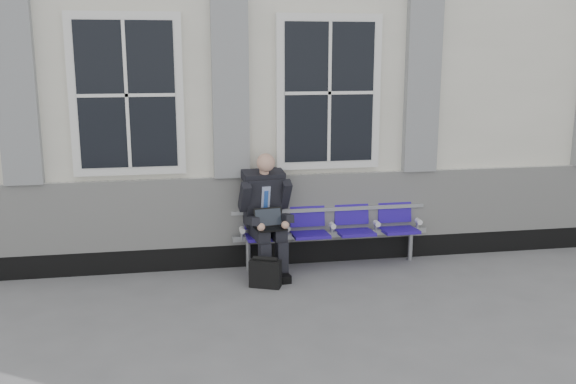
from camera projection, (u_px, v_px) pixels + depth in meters
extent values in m
plane|color=slate|center=(326.00, 304.00, 7.18)|extent=(70.00, 70.00, 0.00)
cube|color=white|center=(276.00, 94.00, 10.09)|extent=(14.00, 4.00, 4.20)
cube|color=black|center=(301.00, 251.00, 8.56)|extent=(14.00, 0.10, 0.30)
cube|color=silver|center=(301.00, 208.00, 8.42)|extent=(14.00, 0.08, 0.90)
cube|color=gray|center=(16.00, 83.00, 7.46)|extent=(0.45, 0.14, 2.40)
cube|color=gray|center=(230.00, 82.00, 7.89)|extent=(0.45, 0.14, 2.40)
cube|color=gray|center=(422.00, 80.00, 8.32)|extent=(0.45, 0.14, 2.40)
cube|color=white|center=(127.00, 95.00, 7.73)|extent=(1.35, 0.10, 1.95)
cube|color=black|center=(127.00, 95.00, 7.68)|extent=(1.15, 0.02, 1.75)
cube|color=white|center=(328.00, 93.00, 8.16)|extent=(1.35, 0.10, 1.95)
cube|color=black|center=(329.00, 93.00, 8.11)|extent=(1.15, 0.02, 1.75)
cube|color=#9EA0A3|center=(331.00, 234.00, 8.40)|extent=(2.60, 0.07, 0.07)
cube|color=#9EA0A3|center=(330.00, 209.00, 8.45)|extent=(2.60, 0.05, 0.05)
cylinder|color=#9EA0A3|center=(248.00, 255.00, 8.26)|extent=(0.06, 0.06, 0.39)
cylinder|color=#9EA0A3|center=(410.00, 246.00, 8.64)|extent=(0.06, 0.06, 0.39)
cube|color=#230B98|center=(264.00, 237.00, 8.16)|extent=(0.46, 0.42, 0.07)
cube|color=#230B98|center=(262.00, 213.00, 8.31)|extent=(0.46, 0.10, 0.40)
cube|color=#230B98|center=(310.00, 235.00, 8.27)|extent=(0.46, 0.42, 0.07)
cube|color=#230B98|center=(307.00, 211.00, 8.41)|extent=(0.46, 0.10, 0.40)
cube|color=#230B98|center=(355.00, 232.00, 8.37)|extent=(0.46, 0.42, 0.07)
cube|color=#230B98|center=(351.00, 209.00, 8.52)|extent=(0.46, 0.10, 0.40)
cube|color=#230B98|center=(399.00, 230.00, 8.47)|extent=(0.46, 0.42, 0.07)
cube|color=#230B98|center=(394.00, 207.00, 8.62)|extent=(0.46, 0.10, 0.40)
cylinder|color=white|center=(242.00, 230.00, 8.12)|extent=(0.07, 0.12, 0.07)
cylinder|color=white|center=(287.00, 228.00, 8.22)|extent=(0.07, 0.12, 0.07)
cylinder|color=white|center=(332.00, 226.00, 8.33)|extent=(0.07, 0.12, 0.07)
cylinder|color=white|center=(377.00, 223.00, 8.43)|extent=(0.07, 0.12, 0.07)
cylinder|color=white|center=(419.00, 221.00, 8.53)|extent=(0.07, 0.12, 0.07)
cube|color=black|center=(266.00, 279.00, 7.83)|extent=(0.16, 0.30, 0.10)
cube|color=black|center=(283.00, 277.00, 7.89)|extent=(0.16, 0.30, 0.10)
cube|color=black|center=(265.00, 262.00, 7.85)|extent=(0.15, 0.16, 0.47)
cube|color=black|center=(282.00, 260.00, 7.91)|extent=(0.15, 0.16, 0.47)
cube|color=black|center=(259.00, 233.00, 8.00)|extent=(0.22, 0.51, 0.15)
cube|color=black|center=(276.00, 231.00, 8.07)|extent=(0.22, 0.51, 0.15)
cube|color=black|center=(263.00, 200.00, 8.16)|extent=(0.51, 0.43, 0.69)
cube|color=#A6B2DA|center=(266.00, 201.00, 8.04)|extent=(0.12, 0.12, 0.39)
cube|color=blue|center=(266.00, 203.00, 8.03)|extent=(0.06, 0.09, 0.32)
cube|color=black|center=(263.00, 176.00, 8.06)|extent=(0.56, 0.33, 0.16)
cylinder|color=#DAA388|center=(264.00, 170.00, 7.99)|extent=(0.12, 0.12, 0.11)
sphere|color=#DAA388|center=(266.00, 163.00, 7.91)|extent=(0.23, 0.23, 0.23)
cube|color=black|center=(245.00, 197.00, 7.96)|extent=(0.15, 0.32, 0.41)
cube|color=black|center=(285.00, 194.00, 8.12)|extent=(0.15, 0.32, 0.41)
cube|color=black|center=(253.00, 221.00, 7.85)|extent=(0.14, 0.35, 0.15)
cube|color=black|center=(286.00, 218.00, 7.98)|extent=(0.14, 0.35, 0.15)
sphere|color=#DAA388|center=(261.00, 227.00, 7.74)|extent=(0.10, 0.10, 0.10)
sphere|color=#DAA388|center=(285.00, 225.00, 7.83)|extent=(0.10, 0.10, 0.10)
cube|color=black|center=(271.00, 229.00, 7.88)|extent=(0.39, 0.30, 0.02)
cube|color=black|center=(268.00, 217.00, 7.97)|extent=(0.37, 0.15, 0.23)
cube|color=black|center=(268.00, 217.00, 7.96)|extent=(0.34, 0.12, 0.20)
cube|color=black|center=(265.00, 274.00, 7.66)|extent=(0.40, 0.29, 0.33)
cylinder|color=black|center=(265.00, 259.00, 7.62)|extent=(0.29, 0.17, 0.06)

